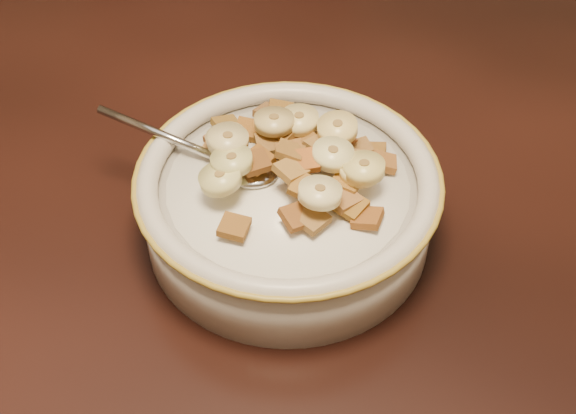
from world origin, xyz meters
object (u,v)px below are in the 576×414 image
(cereal_bowl, at_px, (288,210))
(table, at_px, (34,234))
(chair, at_px, (181,101))
(spoon, at_px, (245,169))

(cereal_bowl, bearing_deg, table, -168.05)
(chair, xyz_separation_m, spoon, (0.26, -0.44, 0.32))
(table, relative_size, spoon, 26.23)
(chair, height_order, spoon, chair)
(chair, bearing_deg, spoon, -82.77)
(table, bearing_deg, cereal_bowl, 9.55)
(table, height_order, chair, chair)
(chair, relative_size, cereal_bowl, 4.35)
(chair, distance_m, spoon, 0.60)
(cereal_bowl, relative_size, spoon, 4.17)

